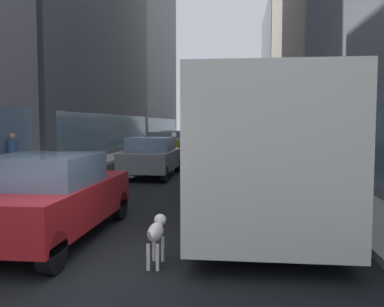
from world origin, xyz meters
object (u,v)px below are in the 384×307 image
at_px(transit_bus, 256,138).
at_px(dalmatian_dog, 156,232).
at_px(car_grey_wagon, 152,157).
at_px(pedestrian_with_handbag, 13,156).
at_px(car_white_van, 225,139).
at_px(car_blue_hatchback, 210,134).
at_px(car_red_coupe, 49,197).
at_px(box_truck, 206,128).
at_px(car_yellow_taxi, 162,143).
at_px(car_silver_sedan, 173,141).

xyz_separation_m(transit_bus, dalmatian_dog, (-1.74, -5.15, -1.26)).
relative_size(car_grey_wagon, pedestrian_with_handbag, 2.54).
xyz_separation_m(car_white_van, car_blue_hatchback, (-2.40, 15.87, -0.00)).
distance_m(car_red_coupe, pedestrian_with_handbag, 7.92).
bearing_deg(box_truck, car_red_coupe, -90.00).
bearing_deg(transit_bus, car_yellow_taxi, 109.23).
bearing_deg(car_blue_hatchback, box_truck, -90.00).
bearing_deg(car_silver_sedan, transit_bus, -74.87).
height_order(car_silver_sedan, pedestrian_with_handbag, pedestrian_with_handbag).
height_order(car_silver_sedan, dalmatian_dog, car_silver_sedan).
height_order(transit_bus, car_yellow_taxi, transit_bus).
bearing_deg(car_white_van, car_yellow_taxi, -114.17).
distance_m(car_grey_wagon, car_red_coupe, 9.19).
bearing_deg(car_grey_wagon, car_red_coupe, -90.00).
bearing_deg(car_red_coupe, dalmatian_dog, -25.49).
distance_m(transit_bus, pedestrian_with_handbag, 8.87).
distance_m(transit_bus, car_silver_sedan, 21.48).
xyz_separation_m(transit_bus, pedestrian_with_handbag, (-8.49, 2.45, -0.76)).
bearing_deg(car_blue_hatchback, transit_bus, -84.41).
bearing_deg(box_truck, car_silver_sedan, -96.72).
bearing_deg(box_truck, car_yellow_taxi, -95.01).
height_order(car_red_coupe, car_blue_hatchback, same).
relative_size(car_blue_hatchback, box_truck, 0.55).
relative_size(car_yellow_taxi, pedestrian_with_handbag, 2.44).
height_order(car_grey_wagon, car_blue_hatchback, same).
bearing_deg(car_white_van, pedestrian_with_handbag, -107.02).
xyz_separation_m(box_truck, pedestrian_with_handbag, (-4.49, -31.85, -0.65)).
bearing_deg(car_silver_sedan, car_white_van, 46.77).
relative_size(car_white_van, box_truck, 0.59).
relative_size(car_yellow_taxi, car_grey_wagon, 0.96).
relative_size(car_silver_sedan, pedestrian_with_handbag, 2.36).
xyz_separation_m(car_blue_hatchback, box_truck, (-0.00, -6.53, 0.85)).
relative_size(car_yellow_taxi, car_blue_hatchback, 1.00).
distance_m(car_silver_sedan, dalmatian_dog, 26.15).
height_order(car_grey_wagon, car_red_coupe, same).
distance_m(car_white_van, dalmatian_dog, 30.12).
bearing_deg(car_silver_sedan, car_grey_wagon, -84.14).
height_order(car_yellow_taxi, box_truck, box_truck).
bearing_deg(pedestrian_with_handbag, dalmatian_dog, -48.36).
height_order(car_grey_wagon, pedestrian_with_handbag, pedestrian_with_handbag).
relative_size(car_grey_wagon, car_white_van, 0.97).
bearing_deg(car_white_van, car_grey_wagon, -96.89).
bearing_deg(car_blue_hatchback, car_silver_sedan, -94.55).
xyz_separation_m(car_yellow_taxi, box_truck, (1.60, 18.24, 0.85)).
bearing_deg(box_truck, car_grey_wagon, -90.00).
bearing_deg(dalmatian_dog, car_silver_sedan, 98.50).
distance_m(transit_bus, car_red_coupe, 5.79).
bearing_deg(car_red_coupe, car_silver_sedan, 93.69).
bearing_deg(car_yellow_taxi, car_blue_hatchback, 86.31).
distance_m(transit_bus, box_truck, 34.53).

